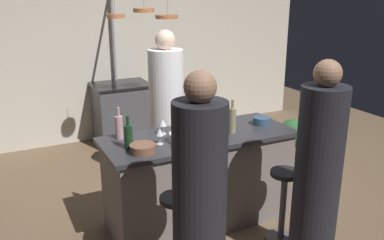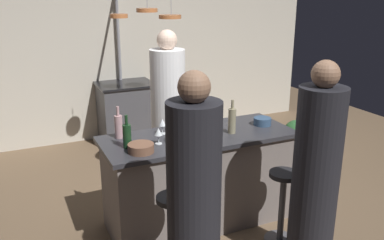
{
  "view_description": "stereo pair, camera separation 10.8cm",
  "coord_description": "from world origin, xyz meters",
  "px_view_note": "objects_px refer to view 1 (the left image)",
  "views": [
    {
      "loc": [
        -1.66,
        -3.21,
        2.19
      ],
      "look_at": [
        0.0,
        0.15,
        1.0
      ],
      "focal_mm": 38.84,
      "sensor_mm": 36.0,
      "label": 1
    },
    {
      "loc": [
        -1.56,
        -3.26,
        2.19
      ],
      "look_at": [
        0.0,
        0.15,
        1.0
      ],
      "focal_mm": 38.84,
      "sensor_mm": 36.0,
      "label": 2
    }
  ],
  "objects_px": {
    "mixing_bowl_wooden": "(143,149)",
    "bar_stool_left": "(177,231)",
    "bar_stool_right": "(283,203)",
    "wine_glass_near_right_guest": "(160,133)",
    "potted_plant": "(292,135)",
    "pepper_mill": "(213,129)",
    "wine_bottle_red": "(128,136)",
    "wine_bottle_white": "(232,120)",
    "guest_left": "(199,206)",
    "wine_glass_near_left_guest": "(163,123)",
    "mixing_bowl_blue": "(261,121)",
    "cutting_board": "(198,130)",
    "guest_right": "(317,177)",
    "wine_bottle_rose": "(119,127)",
    "chef": "(167,118)",
    "mixing_bowl_ceramic": "(181,137)",
    "stove_range": "(122,113)"
  },
  "relations": [
    {
      "from": "chef",
      "to": "wine_bottle_red",
      "type": "distance_m",
      "value": 1.14
    },
    {
      "from": "mixing_bowl_wooden",
      "to": "potted_plant",
      "type": "bearing_deg",
      "value": 23.78
    },
    {
      "from": "chef",
      "to": "guest_left",
      "type": "relative_size",
      "value": 1.04
    },
    {
      "from": "potted_plant",
      "to": "mixing_bowl_wooden",
      "type": "relative_size",
      "value": 2.4
    },
    {
      "from": "bar_stool_right",
      "to": "wine_bottle_rose",
      "type": "height_order",
      "value": "wine_bottle_rose"
    },
    {
      "from": "guest_right",
      "to": "mixing_bowl_wooden",
      "type": "height_order",
      "value": "guest_right"
    },
    {
      "from": "wine_bottle_red",
      "to": "mixing_bowl_blue",
      "type": "distance_m",
      "value": 1.39
    },
    {
      "from": "mixing_bowl_wooden",
      "to": "mixing_bowl_blue",
      "type": "height_order",
      "value": "mixing_bowl_blue"
    },
    {
      "from": "guest_right",
      "to": "wine_glass_near_left_guest",
      "type": "relative_size",
      "value": 11.71
    },
    {
      "from": "chef",
      "to": "guest_right",
      "type": "bearing_deg",
      "value": -74.71
    },
    {
      "from": "potted_plant",
      "to": "wine_glass_near_left_guest",
      "type": "xyz_separation_m",
      "value": [
        -2.19,
        -0.76,
        0.71
      ]
    },
    {
      "from": "bar_stool_left",
      "to": "cutting_board",
      "type": "distance_m",
      "value": 1.05
    },
    {
      "from": "chef",
      "to": "cutting_board",
      "type": "height_order",
      "value": "chef"
    },
    {
      "from": "pepper_mill",
      "to": "stove_range",
      "type": "bearing_deg",
      "value": 90.74
    },
    {
      "from": "potted_plant",
      "to": "wine_bottle_rose",
      "type": "xyz_separation_m",
      "value": [
        -2.58,
        -0.7,
        0.72
      ]
    },
    {
      "from": "wine_bottle_red",
      "to": "pepper_mill",
      "type": "bearing_deg",
      "value": -11.36
    },
    {
      "from": "guest_left",
      "to": "bar_stool_right",
      "type": "bearing_deg",
      "value": 20.82
    },
    {
      "from": "cutting_board",
      "to": "mixing_bowl_blue",
      "type": "xyz_separation_m",
      "value": [
        0.66,
        -0.09,
        0.03
      ]
    },
    {
      "from": "pepper_mill",
      "to": "wine_bottle_red",
      "type": "bearing_deg",
      "value": 168.64
    },
    {
      "from": "guest_left",
      "to": "mixing_bowl_ceramic",
      "type": "height_order",
      "value": "guest_left"
    },
    {
      "from": "stove_range",
      "to": "wine_bottle_rose",
      "type": "xyz_separation_m",
      "value": [
        -0.69,
        -2.23,
        0.57
      ]
    },
    {
      "from": "wine_glass_near_right_guest",
      "to": "mixing_bowl_blue",
      "type": "xyz_separation_m",
      "value": [
        1.12,
        0.07,
        -0.07
      ]
    },
    {
      "from": "wine_bottle_red",
      "to": "guest_left",
      "type": "bearing_deg",
      "value": -80.12
    },
    {
      "from": "guest_right",
      "to": "wine_bottle_white",
      "type": "xyz_separation_m",
      "value": [
        -0.22,
        0.92,
        0.23
      ]
    },
    {
      "from": "bar_stool_left",
      "to": "cutting_board",
      "type": "xyz_separation_m",
      "value": [
        0.55,
        0.71,
        0.53
      ]
    },
    {
      "from": "mixing_bowl_blue",
      "to": "mixing_bowl_wooden",
      "type": "bearing_deg",
      "value": -171.87
    },
    {
      "from": "wine_glass_near_right_guest",
      "to": "wine_glass_near_left_guest",
      "type": "distance_m",
      "value": 0.26
    },
    {
      "from": "wine_bottle_red",
      "to": "wine_bottle_white",
      "type": "bearing_deg",
      "value": -2.2
    },
    {
      "from": "wine_bottle_rose",
      "to": "mixing_bowl_wooden",
      "type": "height_order",
      "value": "wine_bottle_rose"
    },
    {
      "from": "potted_plant",
      "to": "wine_bottle_white",
      "type": "relative_size",
      "value": 1.62
    },
    {
      "from": "stove_range",
      "to": "potted_plant",
      "type": "distance_m",
      "value": 2.44
    },
    {
      "from": "mixing_bowl_wooden",
      "to": "bar_stool_left",
      "type": "bearing_deg",
      "value": -76.68
    },
    {
      "from": "chef",
      "to": "mixing_bowl_wooden",
      "type": "relative_size",
      "value": 8.23
    },
    {
      "from": "potted_plant",
      "to": "wine_glass_near_left_guest",
      "type": "relative_size",
      "value": 3.56
    },
    {
      "from": "pepper_mill",
      "to": "mixing_bowl_wooden",
      "type": "relative_size",
      "value": 0.97
    },
    {
      "from": "bar_stool_right",
      "to": "cutting_board",
      "type": "relative_size",
      "value": 2.12
    },
    {
      "from": "wine_glass_near_left_guest",
      "to": "mixing_bowl_blue",
      "type": "distance_m",
      "value": 1.01
    },
    {
      "from": "potted_plant",
      "to": "wine_bottle_rose",
      "type": "height_order",
      "value": "wine_bottle_rose"
    },
    {
      "from": "chef",
      "to": "wine_bottle_red",
      "type": "xyz_separation_m",
      "value": [
        -0.71,
        -0.87,
        0.18
      ]
    },
    {
      "from": "guest_left",
      "to": "wine_glass_near_left_guest",
      "type": "xyz_separation_m",
      "value": [
        0.23,
        1.18,
        0.21
      ]
    },
    {
      "from": "potted_plant",
      "to": "chef",
      "type": "bearing_deg",
      "value": -176.91
    },
    {
      "from": "bar_stool_right",
      "to": "wine_glass_near_left_guest",
      "type": "height_order",
      "value": "wine_glass_near_left_guest"
    },
    {
      "from": "bar_stool_left",
      "to": "wine_bottle_white",
      "type": "xyz_separation_m",
      "value": [
        0.81,
        0.54,
        0.65
      ]
    },
    {
      "from": "bar_stool_right",
      "to": "wine_glass_near_right_guest",
      "type": "bearing_deg",
      "value": 149.63
    },
    {
      "from": "bar_stool_left",
      "to": "wine_bottle_white",
      "type": "distance_m",
      "value": 1.17
    },
    {
      "from": "wine_bottle_white",
      "to": "bar_stool_left",
      "type": "bearing_deg",
      "value": -146.61
    },
    {
      "from": "potted_plant",
      "to": "guest_left",
      "type": "bearing_deg",
      "value": -141.25
    },
    {
      "from": "cutting_board",
      "to": "chef",
      "type": "bearing_deg",
      "value": 91.38
    },
    {
      "from": "wine_glass_near_right_guest",
      "to": "mixing_bowl_wooden",
      "type": "height_order",
      "value": "wine_glass_near_right_guest"
    },
    {
      "from": "wine_bottle_white",
      "to": "pepper_mill",
      "type": "bearing_deg",
      "value": -158.04
    }
  ]
}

